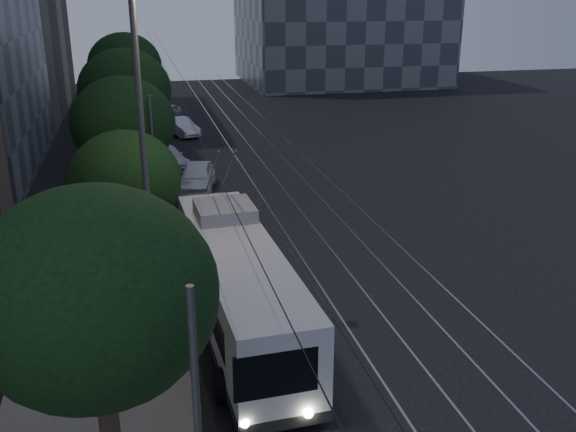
# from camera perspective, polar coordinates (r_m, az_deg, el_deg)

# --- Properties ---
(ground) EXTENTS (120.00, 120.00, 0.00)m
(ground) POSITION_cam_1_polar(r_m,az_deg,el_deg) (22.87, 3.18, -7.81)
(ground) COLOR black
(ground) RESTS_ON ground
(sidewalk) EXTENTS (5.00, 90.00, 0.15)m
(sidewalk) POSITION_cam_1_polar(r_m,az_deg,el_deg) (40.82, -15.19, 4.06)
(sidewalk) COLOR slate
(sidewalk) RESTS_ON ground
(tram_rails) EXTENTS (4.52, 90.00, 0.02)m
(tram_rails) POSITION_cam_1_polar(r_m,az_deg,el_deg) (41.67, -1.30, 4.96)
(tram_rails) COLOR #919299
(tram_rails) RESTS_ON ground
(overhead_wires) EXTENTS (2.23, 90.00, 6.00)m
(overhead_wires) POSITION_cam_1_polar(r_m,az_deg,el_deg) (40.07, -11.98, 9.03)
(overhead_wires) COLOR black
(overhead_wires) RESTS_ON ground
(trolleybus) EXTENTS (2.90, 11.57, 5.63)m
(trolleybus) POSITION_cam_1_polar(r_m,az_deg,el_deg) (20.66, -4.47, -6.09)
(trolleybus) COLOR silver
(trolleybus) RESTS_ON ground
(pickup_silver) EXTENTS (3.07, 5.70, 1.52)m
(pickup_silver) POSITION_cam_1_polar(r_m,az_deg,el_deg) (29.34, -6.79, 0.02)
(pickup_silver) COLOR gray
(pickup_silver) RESTS_ON ground
(car_white_a) EXTENTS (2.77, 4.91, 1.58)m
(car_white_a) POSITION_cam_1_polar(r_m,az_deg,el_deg) (35.41, -8.13, 3.43)
(car_white_a) COLOR white
(car_white_a) RESTS_ON ground
(car_white_b) EXTENTS (3.09, 4.79, 1.29)m
(car_white_b) POSITION_cam_1_polar(r_m,az_deg,el_deg) (40.66, -10.75, 5.18)
(car_white_b) COLOR silver
(car_white_b) RESTS_ON ground
(car_white_c) EXTENTS (2.79, 4.21, 1.31)m
(car_white_c) POSITION_cam_1_polar(r_m,az_deg,el_deg) (49.53, -9.49, 7.82)
(car_white_c) COLOR silver
(car_white_c) RESTS_ON ground
(car_white_d) EXTENTS (2.95, 4.27, 1.35)m
(car_white_d) POSITION_cam_1_polar(r_m,az_deg,el_deg) (55.38, -10.69, 9.00)
(car_white_d) COLOR #BCBBC0
(car_white_d) RESTS_ON ground
(tree_0) EXTENTS (4.96, 4.96, 7.00)m
(tree_0) POSITION_cam_1_polar(r_m,az_deg,el_deg) (13.36, -16.79, -6.85)
(tree_0) COLOR #31251B
(tree_0) RESTS_ON ground
(tree_1) EXTENTS (4.07, 4.07, 5.75)m
(tree_1) POSITION_cam_1_polar(r_m,az_deg,el_deg) (24.12, -14.27, 3.05)
(tree_1) COLOR #31251B
(tree_1) RESTS_ON ground
(tree_2) EXTENTS (5.04, 5.04, 6.61)m
(tree_2) POSITION_cam_1_polar(r_m,az_deg,el_deg) (32.45, -14.45, 7.97)
(tree_2) COLOR #31251B
(tree_2) RESTS_ON ground
(tree_3) EXTENTS (5.73, 5.73, 7.12)m
(tree_3) POSITION_cam_1_polar(r_m,az_deg,el_deg) (41.87, -14.30, 10.76)
(tree_3) COLOR #31251B
(tree_3) RESTS_ON ground
(tree_4) EXTENTS (4.14, 4.14, 5.79)m
(tree_4) POSITION_cam_1_polar(r_m,az_deg,el_deg) (49.88, -14.23, 11.37)
(tree_4) COLOR #31251B
(tree_4) RESTS_ON ground
(tree_5) EXTENTS (5.76, 5.76, 7.34)m
(tree_5) POSITION_cam_1_polar(r_m,az_deg,el_deg) (53.62, -14.30, 12.79)
(tree_5) COLOR #31251B
(tree_5) RESTS_ON ground
(streetlamp_near) EXTENTS (2.70, 0.44, 11.31)m
(streetlamp_near) POSITION_cam_1_polar(r_m,az_deg,el_deg) (20.22, -11.72, 8.43)
(streetlamp_near) COLOR #58585B
(streetlamp_near) RESTS_ON ground
(streetlamp_far) EXTENTS (2.62, 0.44, 10.94)m
(streetlamp_far) POSITION_cam_1_polar(r_m,az_deg,el_deg) (39.20, -12.76, 13.28)
(streetlamp_far) COLOR #58585B
(streetlamp_far) RESTS_ON ground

